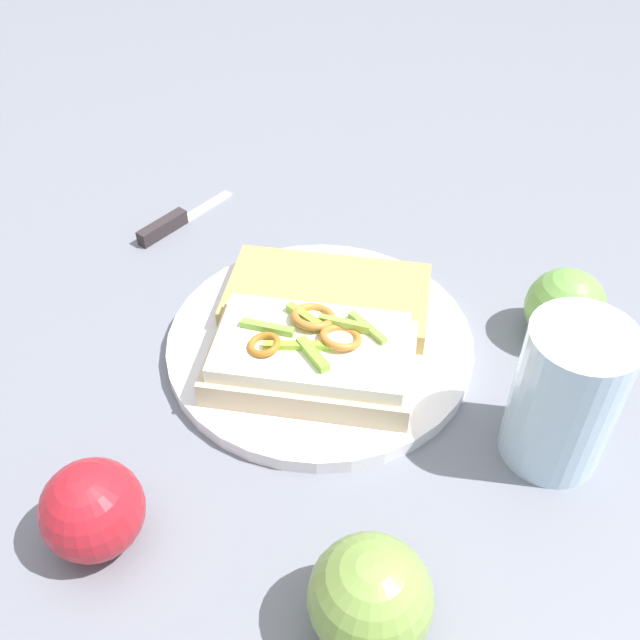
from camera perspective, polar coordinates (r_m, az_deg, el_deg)
ground_plane at (r=0.62m, az=0.00°, el=-2.24°), size 2.00×2.00×0.00m
plate at (r=0.62m, az=0.00°, el=-1.81°), size 0.26×0.26×0.01m
sandwich at (r=0.57m, az=-0.68°, el=-2.91°), size 0.17×0.19×0.05m
bread_slice_side at (r=0.63m, az=0.61°, el=1.89°), size 0.18×0.20×0.02m
apple_0 at (r=0.45m, az=4.03°, el=-21.26°), size 0.10×0.10×0.07m
apple_2 at (r=0.64m, az=19.03°, el=0.97°), size 0.08×0.08×0.07m
apple_3 at (r=0.50m, az=-17.74°, el=-14.27°), size 0.10×0.10×0.07m
drinking_glass at (r=0.53m, az=19.04°, el=-5.77°), size 0.07×0.07×0.12m
knife at (r=0.77m, az=-11.72°, el=7.65°), size 0.07×0.12×0.02m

